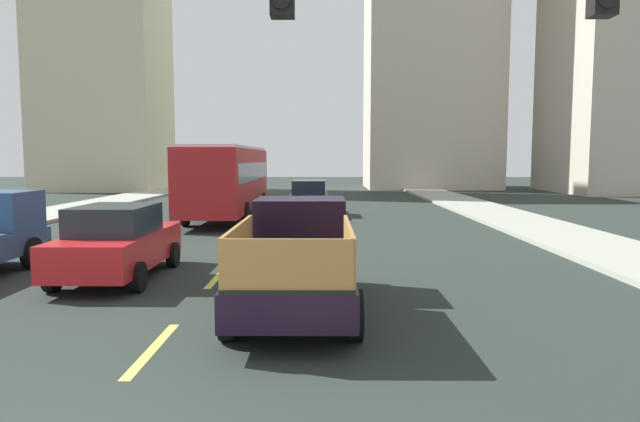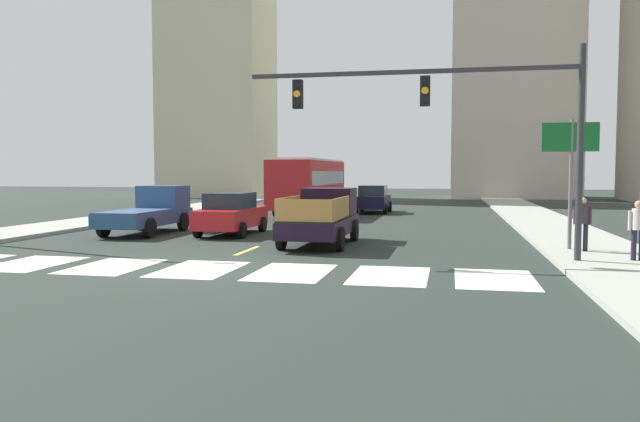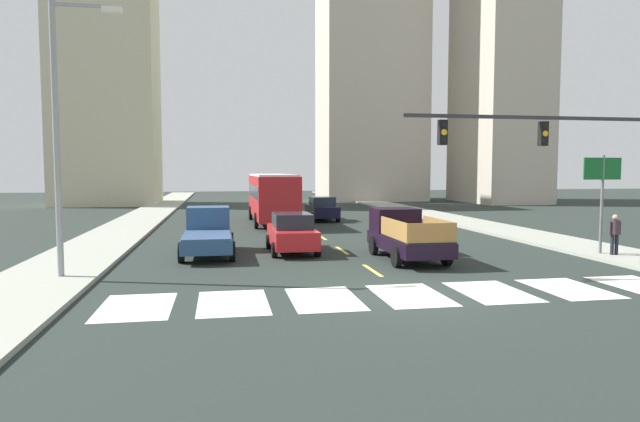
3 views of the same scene
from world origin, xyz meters
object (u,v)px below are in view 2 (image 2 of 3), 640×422
object	(u,v)px
sedan_mid	(373,199)
sedan_near_right	(231,214)
pickup_dark	(151,211)
pedestrian_walking	(582,220)
pickup_stakebed	(323,218)
traffic_signal_gantry	(467,113)
pedestrian_waiting	(638,225)
city_bus	(309,182)
direction_sign_green	(570,157)

from	to	relation	value
sedan_mid	sedan_near_right	xyz separation A→B (m)	(-4.05, -14.74, 0.00)
pickup_dark	pedestrian_walking	world-z (taller)	pickup_dark
pickup_dark	pickup_stakebed	bearing A→B (deg)	-16.83
pedestrian_walking	traffic_signal_gantry	bearing A→B (deg)	154.52
pickup_stakebed	pedestrian_walking	xyz separation A→B (m)	(8.41, -1.56, 0.18)
pedestrian_waiting	pickup_stakebed	bearing A→B (deg)	-140.29
sedan_near_right	traffic_signal_gantry	xyz separation A→B (m)	(9.18, -6.14, 3.35)
sedan_near_right	traffic_signal_gantry	bearing A→B (deg)	-32.38
traffic_signal_gantry	pedestrian_waiting	size ratio (longest dim) A/B	5.70
sedan_near_right	traffic_signal_gantry	world-z (taller)	traffic_signal_gantry
city_bus	pickup_dark	bearing A→B (deg)	-109.08
city_bus	sedan_near_right	xyz separation A→B (m)	(-0.33, -13.02, -1.09)
pickup_dark	sedan_near_right	world-z (taller)	pickup_dark
pickup_dark	city_bus	bearing A→B (deg)	73.88
sedan_near_right	pickup_dark	bearing A→B (deg)	179.89
pickup_dark	sedan_near_right	distance (m)	3.60
pickup_stakebed	direction_sign_green	xyz separation A→B (m)	(8.10, -1.09, 2.10)
sedan_mid	traffic_signal_gantry	size ratio (longest dim) A/B	0.47
pedestrian_waiting	pedestrian_walking	size ratio (longest dim) A/B	1.00
pickup_dark	pedestrian_walking	bearing A→B (deg)	-13.20
traffic_signal_gantry	sedan_near_right	bearing A→B (deg)	146.20
pickup_stakebed	sedan_near_right	size ratio (longest dim) A/B	1.18
pickup_dark	pedestrian_waiting	size ratio (longest dim) A/B	3.17
traffic_signal_gantry	pedestrian_walking	xyz separation A→B (m)	(3.54, 2.17, -3.10)
pickup_stakebed	sedan_mid	world-z (taller)	pickup_stakebed
city_bus	direction_sign_green	xyz separation A→B (m)	(12.07, -16.53, 1.08)
sedan_near_right	traffic_signal_gantry	size ratio (longest dim) A/B	0.47
sedan_mid	traffic_signal_gantry	world-z (taller)	traffic_signal_gantry
traffic_signal_gantry	direction_sign_green	distance (m)	4.33
sedan_mid	traffic_signal_gantry	distance (m)	21.77
direction_sign_green	pedestrian_walking	distance (m)	2.00
sedan_near_right	pedestrian_waiting	bearing A→B (deg)	-21.48
pickup_dark	direction_sign_green	distance (m)	16.54
pickup_stakebed	pickup_dark	distance (m)	8.29
pickup_stakebed	sedan_near_right	world-z (taller)	pickup_stakebed
traffic_signal_gantry	pedestrian_walking	bearing A→B (deg)	31.58
pickup_stakebed	pedestrian_waiting	bearing A→B (deg)	-22.41
direction_sign_green	pedestrian_waiting	size ratio (longest dim) A/B	2.56
pickup_stakebed	sedan_mid	size ratio (longest dim) A/B	1.18
pedestrian_waiting	traffic_signal_gantry	bearing A→B (deg)	-116.55
sedan_mid	sedan_near_right	bearing A→B (deg)	-105.05
city_bus	direction_sign_green	world-z (taller)	direction_sign_green
traffic_signal_gantry	pedestrian_waiting	bearing A→B (deg)	3.97
pedestrian_waiting	city_bus	bearing A→B (deg)	-175.00
traffic_signal_gantry	pickup_dark	bearing A→B (deg)	153.97
pedestrian_walking	sedan_mid	bearing A→B (deg)	57.78
pickup_stakebed	direction_sign_green	size ratio (longest dim) A/B	1.24
pickup_stakebed	direction_sign_green	world-z (taller)	direction_sign_green
pickup_dark	traffic_signal_gantry	bearing A→B (deg)	-25.24
direction_sign_green	pedestrian_waiting	xyz separation A→B (m)	(1.38, -2.32, -1.92)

